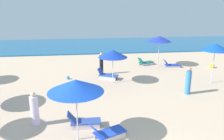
{
  "coord_description": "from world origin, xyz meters",
  "views": [
    {
      "loc": [
        -1.54,
        -5.74,
        5.42
      ],
      "look_at": [
        0.2,
        8.13,
        1.38
      ],
      "focal_mm": 37.77,
      "sensor_mm": 36.0,
      "label": 1
    }
  ],
  "objects_px": {
    "lounge_chair_3_0": "(145,62)",
    "beach_ball_2": "(212,66)",
    "lounge_chair_4_0": "(108,133)",
    "beach_ball_0": "(68,78)",
    "lounge_chair_1_0": "(107,75)",
    "umbrella_3": "(159,39)",
    "lounge_chair_3_1": "(171,65)",
    "beachgoer_2": "(101,64)",
    "umbrella_1": "(113,54)",
    "umbrella_0": "(215,47)",
    "umbrella_4": "(76,86)",
    "beachgoer_1": "(35,110)",
    "lounge_chair_4_1": "(83,122)",
    "beachgoer_0": "(188,81)"
  },
  "relations": [
    {
      "from": "lounge_chair_3_0",
      "to": "beach_ball_2",
      "type": "xyz_separation_m",
      "value": [
        5.41,
        -1.7,
        -0.06
      ]
    },
    {
      "from": "lounge_chair_4_0",
      "to": "beach_ball_0",
      "type": "distance_m",
      "value": 8.37
    },
    {
      "from": "lounge_chair_1_0",
      "to": "umbrella_3",
      "type": "relative_size",
      "value": 0.6
    },
    {
      "from": "lounge_chair_3_1",
      "to": "beach_ball_2",
      "type": "xyz_separation_m",
      "value": [
        3.4,
        -0.61,
        -0.05
      ]
    },
    {
      "from": "lounge_chair_3_1",
      "to": "beachgoer_2",
      "type": "bearing_deg",
      "value": 102.43
    },
    {
      "from": "umbrella_3",
      "to": "lounge_chair_3_1",
      "type": "height_order",
      "value": "umbrella_3"
    },
    {
      "from": "umbrella_1",
      "to": "beachgoer_2",
      "type": "distance_m",
      "value": 2.48
    },
    {
      "from": "umbrella_0",
      "to": "umbrella_4",
      "type": "relative_size",
      "value": 1.07
    },
    {
      "from": "lounge_chair_1_0",
      "to": "beachgoer_1",
      "type": "bearing_deg",
      "value": 174.17
    },
    {
      "from": "umbrella_1",
      "to": "lounge_chair_1_0",
      "type": "relative_size",
      "value": 1.47
    },
    {
      "from": "umbrella_0",
      "to": "beachgoer_1",
      "type": "height_order",
      "value": "umbrella_0"
    },
    {
      "from": "umbrella_4",
      "to": "beachgoer_1",
      "type": "distance_m",
      "value": 2.89
    },
    {
      "from": "lounge_chair_4_1",
      "to": "beach_ball_2",
      "type": "xyz_separation_m",
      "value": [
        11.0,
        8.59,
        -0.08
      ]
    },
    {
      "from": "umbrella_0",
      "to": "beachgoer_2",
      "type": "height_order",
      "value": "umbrella_0"
    },
    {
      "from": "lounge_chair_4_0",
      "to": "beach_ball_2",
      "type": "height_order",
      "value": "lounge_chair_4_0"
    },
    {
      "from": "lounge_chair_4_0",
      "to": "beachgoer_1",
      "type": "distance_m",
      "value": 3.53
    },
    {
      "from": "beach_ball_0",
      "to": "lounge_chair_3_0",
      "type": "bearing_deg",
      "value": 26.13
    },
    {
      "from": "umbrella_1",
      "to": "lounge_chair_3_1",
      "type": "relative_size",
      "value": 1.65
    },
    {
      "from": "lounge_chair_4_1",
      "to": "beach_ball_0",
      "type": "distance_m",
      "value": 7.1
    },
    {
      "from": "umbrella_1",
      "to": "lounge_chair_1_0",
      "type": "distance_m",
      "value": 2.04
    },
    {
      "from": "umbrella_0",
      "to": "umbrella_3",
      "type": "relative_size",
      "value": 1.04
    },
    {
      "from": "umbrella_3",
      "to": "umbrella_4",
      "type": "bearing_deg",
      "value": -122.5
    },
    {
      "from": "beach_ball_0",
      "to": "lounge_chair_1_0",
      "type": "bearing_deg",
      "value": -4.68
    },
    {
      "from": "lounge_chair_4_1",
      "to": "beach_ball_2",
      "type": "bearing_deg",
      "value": -52.06
    },
    {
      "from": "umbrella_4",
      "to": "beachgoer_0",
      "type": "relative_size",
      "value": 1.52
    },
    {
      "from": "beach_ball_2",
      "to": "lounge_chair_3_1",
      "type": "bearing_deg",
      "value": 169.81
    },
    {
      "from": "umbrella_4",
      "to": "beachgoer_1",
      "type": "height_order",
      "value": "umbrella_4"
    },
    {
      "from": "umbrella_0",
      "to": "lounge_chair_3_1",
      "type": "relative_size",
      "value": 1.96
    },
    {
      "from": "lounge_chair_3_1",
      "to": "beach_ball_2",
      "type": "distance_m",
      "value": 3.46
    },
    {
      "from": "beachgoer_0",
      "to": "umbrella_4",
      "type": "bearing_deg",
      "value": -130.48
    },
    {
      "from": "lounge_chair_3_0",
      "to": "beachgoer_0",
      "type": "height_order",
      "value": "beachgoer_0"
    },
    {
      "from": "lounge_chair_3_1",
      "to": "umbrella_4",
      "type": "relative_size",
      "value": 0.54
    },
    {
      "from": "lounge_chair_1_0",
      "to": "beachgoer_0",
      "type": "distance_m",
      "value": 5.82
    },
    {
      "from": "lounge_chair_1_0",
      "to": "beachgoer_1",
      "type": "distance_m",
      "value": 7.48
    },
    {
      "from": "umbrella_3",
      "to": "lounge_chair_4_0",
      "type": "xyz_separation_m",
      "value": [
        -5.61,
        -10.81,
        -2.14
      ]
    },
    {
      "from": "lounge_chair_4_0",
      "to": "beachgoer_1",
      "type": "xyz_separation_m",
      "value": [
        -3.14,
        1.55,
        0.47
      ]
    },
    {
      "from": "beachgoer_1",
      "to": "umbrella_1",
      "type": "bearing_deg",
      "value": 55.48
    },
    {
      "from": "umbrella_1",
      "to": "beach_ball_0",
      "type": "distance_m",
      "value": 3.88
    },
    {
      "from": "umbrella_4",
      "to": "beach_ball_2",
      "type": "distance_m",
      "value": 14.91
    },
    {
      "from": "umbrella_3",
      "to": "beach_ball_2",
      "type": "height_order",
      "value": "umbrella_3"
    },
    {
      "from": "lounge_chair_3_1",
      "to": "beachgoer_0",
      "type": "bearing_deg",
      "value": 168.87
    },
    {
      "from": "lounge_chair_3_0",
      "to": "beachgoer_2",
      "type": "bearing_deg",
      "value": 100.24
    },
    {
      "from": "beachgoer_0",
      "to": "beachgoer_1",
      "type": "height_order",
      "value": "beachgoer_0"
    },
    {
      "from": "lounge_chair_1_0",
      "to": "umbrella_4",
      "type": "bearing_deg",
      "value": -168.44
    },
    {
      "from": "lounge_chair_3_1",
      "to": "lounge_chair_1_0",
      "type": "bearing_deg",
      "value": 113.15
    },
    {
      "from": "lounge_chair_1_0",
      "to": "umbrella_1",
      "type": "bearing_deg",
      "value": -136.18
    },
    {
      "from": "umbrella_3",
      "to": "lounge_chair_3_0",
      "type": "height_order",
      "value": "umbrella_3"
    },
    {
      "from": "lounge_chair_3_1",
      "to": "lounge_chair_4_0",
      "type": "bearing_deg",
      "value": 147.86
    },
    {
      "from": "lounge_chair_3_1",
      "to": "lounge_chair_3_0",
      "type": "bearing_deg",
      "value": 62.3
    },
    {
      "from": "beachgoer_2",
      "to": "lounge_chair_1_0",
      "type": "bearing_deg",
      "value": 86.76
    }
  ]
}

